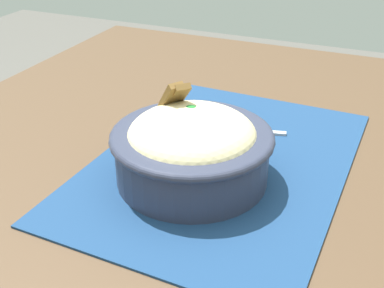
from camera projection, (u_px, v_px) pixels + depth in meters
table at (217, 195)px, 0.72m from camera, size 1.03×0.94×0.76m
placemat at (222, 162)px, 0.67m from camera, size 0.47×0.34×0.00m
bowl at (192, 146)px, 0.61m from camera, size 0.20×0.20×0.12m
fork at (238, 130)px, 0.74m from camera, size 0.05×0.13×0.00m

